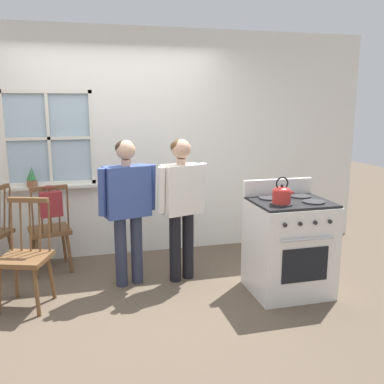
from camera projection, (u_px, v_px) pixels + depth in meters
ground_plane at (134, 302)px, 4.03m from camera, size 16.00×16.00×0.00m
wall_back at (119, 145)px, 5.09m from camera, size 6.40×0.16×2.70m
chair_by_window at (50, 231)px, 4.69m from camera, size 0.49×0.48×0.99m
chair_center_cluster at (25, 258)px, 3.87m from camera, size 0.53×0.51×0.99m
person_elderly_left at (127, 199)px, 4.25m from camera, size 0.60×0.31×1.49m
person_teen_center at (181, 197)px, 4.37m from camera, size 0.56×0.32×1.49m
stove at (289, 246)px, 4.17m from camera, size 0.74×0.68×1.08m
kettle at (282, 194)px, 3.90m from camera, size 0.21×0.17×0.25m
potted_plant at (32, 180)px, 4.83m from camera, size 0.11×0.11×0.24m
handbag at (51, 204)px, 4.41m from camera, size 0.23×0.22×0.31m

